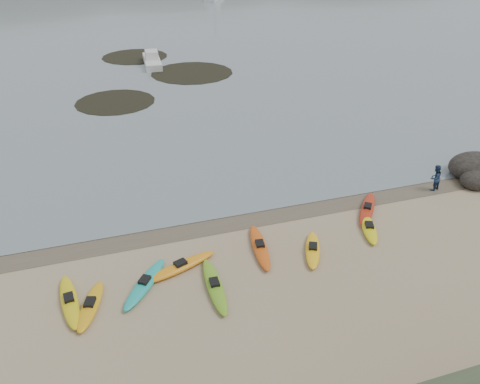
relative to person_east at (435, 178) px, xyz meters
name	(u,v)px	position (x,y,z in m)	size (l,w,h in m)	color
ground	(240,215)	(-12.05, 0.80, -0.82)	(600.00, 600.00, 0.00)	tan
wet_sand	(242,218)	(-12.05, 0.50, -0.82)	(60.00, 60.00, 0.00)	brown
kayaks	(231,261)	(-13.73, -3.13, -0.65)	(17.99, 7.29, 0.34)	yellow
person_east	(435,178)	(0.00, 0.00, 0.00)	(0.80, 0.62, 1.64)	navy
kelp_mats	(154,74)	(-12.40, 30.15, -0.79)	(16.60, 23.43, 0.04)	black
far_hills	(192,1)	(27.33, 194.77, -16.75)	(550.00, 135.00, 80.00)	#384235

